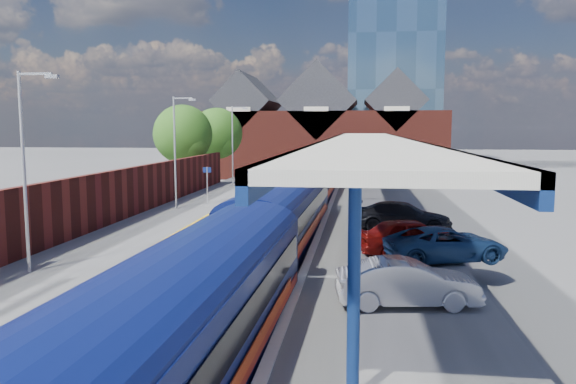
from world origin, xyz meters
name	(u,v)px	position (x,y,z in m)	size (l,w,h in m)	color
ground	(293,208)	(0.00, 30.00, 0.00)	(240.00, 240.00, 0.00)	#5B5B5E
ballast_bed	(272,231)	(0.00, 20.00, 0.03)	(6.00, 76.00, 0.06)	#473D33
rails	(272,230)	(0.00, 20.00, 0.12)	(4.51, 76.00, 0.14)	slate
left_platform	(182,221)	(-5.50, 20.00, 0.50)	(5.00, 76.00, 1.00)	#565659
right_platform	(376,226)	(6.00, 20.00, 0.50)	(6.00, 76.00, 1.00)	#565659
coping_left	(220,213)	(-3.15, 20.00, 1.02)	(0.30, 76.00, 0.05)	silver
coping_right	(326,216)	(3.15, 20.00, 1.02)	(0.30, 76.00, 0.05)	silver
yellow_line	(210,214)	(-3.75, 20.00, 1.01)	(0.14, 76.00, 0.01)	yellow
train	(302,191)	(1.49, 22.72, 2.12)	(3.16, 65.96, 3.45)	#0B154F
canopy	(368,142)	(5.48, 21.95, 5.25)	(4.50, 52.00, 4.48)	navy
lamp_post_b	(27,159)	(-6.36, 6.00, 4.99)	(1.48, 0.18, 7.00)	#A5A8AA
lamp_post_c	(177,145)	(-6.36, 22.00, 4.99)	(1.48, 0.18, 7.00)	#A5A8AA
lamp_post_d	(234,140)	(-6.36, 38.00, 4.99)	(1.48, 0.18, 7.00)	#A5A8AA
platform_sign	(207,179)	(-5.00, 24.00, 2.69)	(0.55, 0.08, 2.50)	#A5A8AA
brick_wall	(87,203)	(-8.10, 13.54, 2.45)	(0.35, 50.00, 3.86)	#5B1F18
station_building	(320,133)	(0.00, 58.00, 5.45)	(30.00, 12.12, 13.78)	#5B1F18
glass_tower	(394,38)	(10.00, 80.00, 20.20)	(14.20, 14.20, 40.30)	#456377
tree_near	(184,136)	(-10.35, 35.91, 5.35)	(5.20, 5.20, 8.10)	#382314
tree_far	(218,135)	(-9.35, 43.91, 5.35)	(5.20, 5.20, 8.10)	#382314
parked_car_red	(411,236)	(7.16, 10.57, 1.74)	(1.75, 4.35, 1.48)	maroon
parked_car_silver	(407,283)	(6.47, 3.89, 1.67)	(1.41, 4.05, 1.33)	silver
parked_car_dark	(403,216)	(7.20, 16.02, 1.70)	(1.96, 4.82, 1.40)	black
parked_car_blue	(445,244)	(8.35, 9.64, 1.66)	(2.19, 4.74, 1.32)	navy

